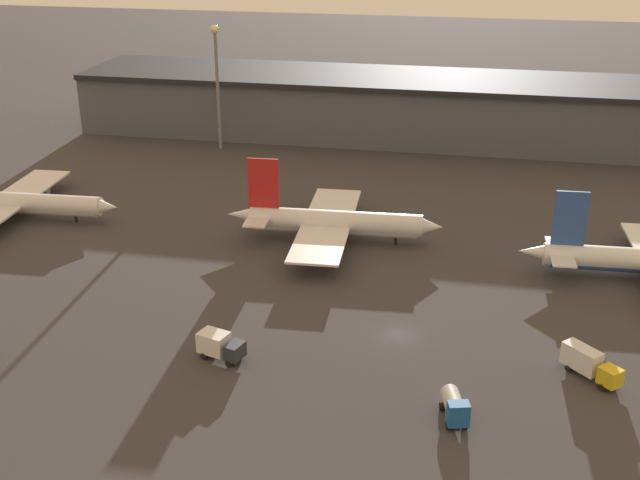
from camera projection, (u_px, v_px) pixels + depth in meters
The scene contains 8 objects.
ground at pixel (398, 335), 103.11m from camera, with size 600.00×600.00×0.00m, color #383538.
terminal_building at pixel (444, 109), 183.60m from camera, with size 168.32×26.65×14.17m.
airplane_0 at pixel (11, 203), 139.24m from camera, with size 38.22×36.38×11.01m.
airplane_1 at pixel (332, 222), 130.09m from camera, with size 35.39×32.61×13.53m.
service_vehicle_0 at pixel (589, 363), 93.25m from camera, with size 6.77×6.79×3.46m.
service_vehicle_1 at pixel (454, 406), 85.69m from camera, with size 3.44×5.64×3.31m.
service_vehicle_4 at pixel (220, 345), 97.23m from camera, with size 6.24×4.18×3.27m.
lamp_post_0 at pixel (217, 72), 172.76m from camera, with size 1.80×1.80×27.05m.
Camera 1 is at (7.84, -90.15, 51.91)m, focal length 45.00 mm.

